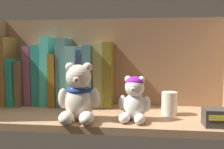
{
  "coord_description": "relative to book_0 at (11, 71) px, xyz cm",
  "views": [
    {
      "loc": [
        11.83,
        -74.2,
        21.13
      ],
      "look_at": [
        2.49,
        0.0,
        14.05
      ],
      "focal_mm": 40.24,
      "sensor_mm": 36.0,
      "label": 1
    }
  ],
  "objects": [
    {
      "name": "teddy_bear_larger",
      "position": [
        30.21,
        -19.68,
        -5.08
      ],
      "size": [
        11.71,
        11.97,
        15.95
      ],
      "color": "beige",
      "rests_on": "shelf_board"
    },
    {
      "name": "book_0",
      "position": [
        0.0,
        0.0,
        0.0
      ],
      "size": [
        2.62,
        14.39,
        23.79
      ],
      "primitive_type": "cube",
      "color": "#A1793C",
      "rests_on": "shelf_board"
    },
    {
      "name": "book_7",
      "position": [
        20.52,
        0.0,
        -0.27
      ],
      "size": [
        3.5,
        12.64,
        23.24
      ],
      "primitive_type": "cube",
      "color": "slate",
      "rests_on": "shelf_board"
    },
    {
      "name": "book_6",
      "position": [
        17.33,
        0.0,
        -2.9
      ],
      "size": [
        2.35,
        13.3,
        18.0
      ],
      "primitive_type": "cube",
      "color": "#8A5D19",
      "rests_on": "shelf_board"
    },
    {
      "name": "pillar_candle",
      "position": [
        55.53,
        -10.15,
        -8.45
      ],
      "size": [
        4.66,
        4.66,
        6.88
      ],
      "primitive_type": "cylinder",
      "color": "silver",
      "rests_on": "shelf_board"
    },
    {
      "name": "book_4",
      "position": [
        11.06,
        0.0,
        -1.32
      ],
      "size": [
        3.09,
        9.98,
        21.15
      ],
      "primitive_type": "cube",
      "color": "teal",
      "rests_on": "shelf_board"
    },
    {
      "name": "book_5",
      "position": [
        14.38,
        0.0,
        -0.01
      ],
      "size": [
        3.57,
        10.96,
        23.84
      ],
      "primitive_type": "cube",
      "rotation": [
        0.0,
        0.02,
        0.0
      ],
      "color": "#49CFBF",
      "rests_on": "shelf_board"
    },
    {
      "name": "small_product_box",
      "position": [
        67.6,
        -20.31,
        -9.66
      ],
      "size": [
        9.01,
        5.72,
        4.45
      ],
      "color": "#38332D",
      "rests_on": "shelf_board"
    },
    {
      "name": "book_10",
      "position": [
        29.53,
        0.0,
        -1.4
      ],
      "size": [
        2.7,
        14.7,
        20.98
      ],
      "primitive_type": "cube",
      "color": "#3E726C",
      "rests_on": "shelf_board"
    },
    {
      "name": "book_8",
      "position": [
        24.12,
        0.0,
        -1.58
      ],
      "size": [
        3.18,
        14.78,
        20.63
      ],
      "primitive_type": "cube",
      "color": "#68A59D",
      "rests_on": "shelf_board"
    },
    {
      "name": "book_2",
      "position": [
        5.36,
        0.0,
        -4.12
      ],
      "size": [
        2.13,
        14.19,
        15.56
      ],
      "primitive_type": "cube",
      "rotation": [
        0.0,
        0.01,
        0.0
      ],
      "color": "brown",
      "rests_on": "shelf_board"
    },
    {
      "name": "book_1",
      "position": [
        2.83,
        0.0,
        -3.84
      ],
      "size": [
        2.52,
        14.66,
        16.12
      ],
      "primitive_type": "cube",
      "color": "teal",
      "rests_on": "shelf_board"
    },
    {
      "name": "book_3",
      "position": [
        7.94,
        0.0,
        -1.54
      ],
      "size": [
        2.63,
        9.87,
        20.71
      ],
      "primitive_type": "cube",
      "color": "#8E4C6C",
      "rests_on": "shelf_board"
    },
    {
      "name": "book_12",
      "position": [
        36.32,
        0.0,
        -0.9
      ],
      "size": [
        3.17,
        11.52,
        22.01
      ],
      "primitive_type": "cube",
      "rotation": [
        0.0,
        -0.01,
        0.0
      ],
      "color": "olive",
      "rests_on": "shelf_board"
    },
    {
      "name": "teddy_bear_smaller",
      "position": [
        45.31,
        -17.63,
        -6.08
      ],
      "size": [
        9.08,
        9.39,
        12.26
      ],
      "color": "white",
      "rests_on": "shelf_board"
    },
    {
      "name": "shelf_board",
      "position": [
        35.87,
        -11.47,
        -12.89
      ],
      "size": [
        77.37,
        27.22,
        2.0
      ],
      "primitive_type": "cube",
      "color": "#A87F5B",
      "rests_on": "ground"
    },
    {
      "name": "book_11",
      "position": [
        32.86,
        0.0,
        -1.23
      ],
      "size": [
        3.88,
        10.87,
        21.39
      ],
      "primitive_type": "cube",
      "rotation": [
        0.0,
        -0.02,
        0.0
      ],
      "color": "tan",
      "rests_on": "shelf_board"
    },
    {
      "name": "shelf_back_panel",
      "position": [
        35.87,
        2.74,
        2.25
      ],
      "size": [
        79.77,
        1.2,
        32.28
      ],
      "primitive_type": "cube",
      "color": "#8A6547",
      "rests_on": "ground"
    },
    {
      "name": "book_9",
      "position": [
        26.95,
        0.0,
        -2.18
      ],
      "size": [
        2.6,
        9.73,
        19.48
      ],
      "primitive_type": "cube",
      "rotation": [
        0.0,
        -0.03,
        0.0
      ],
      "color": "slate",
      "rests_on": "shelf_board"
    }
  ]
}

